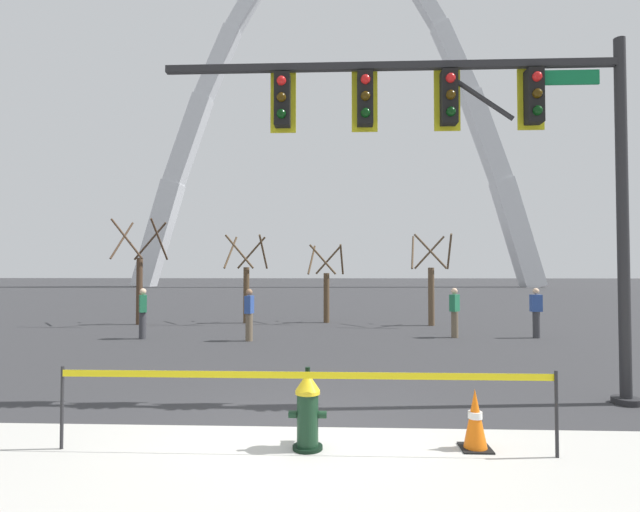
# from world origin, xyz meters

# --- Properties ---
(ground_plane) EXTENTS (240.00, 240.00, 0.00)m
(ground_plane) POSITION_xyz_m (0.00, 0.00, 0.00)
(ground_plane) COLOR #333335
(fire_hydrant) EXTENTS (0.46, 0.48, 0.99)m
(fire_hydrant) POSITION_xyz_m (0.10, -0.47, 0.47)
(fire_hydrant) COLOR black
(fire_hydrant) RESTS_ON ground
(caution_tape_barrier) EXTENTS (5.89, 0.07, 1.00)m
(caution_tape_barrier) POSITION_xyz_m (0.06, -0.61, 0.70)
(caution_tape_barrier) COLOR #232326
(caution_tape_barrier) RESTS_ON ground
(traffic_cone_by_hydrant) EXTENTS (0.36, 0.36, 0.73)m
(traffic_cone_by_hydrant) POSITION_xyz_m (2.12, -0.40, 0.36)
(traffic_cone_by_hydrant) COLOR black
(traffic_cone_by_hydrant) RESTS_ON ground
(traffic_signal_gantry) EXTENTS (7.82, 0.44, 6.00)m
(traffic_signal_gantry) POSITION_xyz_m (2.74, 1.68, 4.40)
(traffic_signal_gantry) COLOR #232326
(traffic_signal_gantry) RESTS_ON ground
(monument_arch) EXTENTS (53.33, 2.59, 49.01)m
(monument_arch) POSITION_xyz_m (-0.00, 55.51, 21.46)
(monument_arch) COLOR silver
(monument_arch) RESTS_ON ground
(tree_far_left) EXTENTS (1.92, 1.93, 4.17)m
(tree_far_left) POSITION_xyz_m (-7.48, 12.37, 1.85)
(tree_far_left) COLOR #473323
(tree_far_left) RESTS_ON ground
(tree_left_mid) EXTENTS (1.67, 1.68, 3.59)m
(tree_left_mid) POSITION_xyz_m (-3.32, 13.08, 1.59)
(tree_left_mid) COLOR brown
(tree_left_mid) RESTS_ON ground
(tree_center_left) EXTENTS (1.50, 1.51, 3.22)m
(tree_center_left) POSITION_xyz_m (-0.04, 13.36, 1.43)
(tree_center_left) COLOR brown
(tree_center_left) RESTS_ON ground
(tree_center_right) EXTENTS (1.65, 1.66, 3.56)m
(tree_center_right) POSITION_xyz_m (4.09, 12.48, 1.58)
(tree_center_right) COLOR brown
(tree_center_right) RESTS_ON ground
(pedestrian_walking_left) EXTENTS (0.35, 0.22, 1.59)m
(pedestrian_walking_left) POSITION_xyz_m (6.78, 9.19, 0.82)
(pedestrian_walking_left) COLOR #38383D
(pedestrian_walking_left) RESTS_ON ground
(pedestrian_standing_center) EXTENTS (0.34, 0.39, 1.59)m
(pedestrian_standing_center) POSITION_xyz_m (-5.71, 8.50, 0.82)
(pedestrian_standing_center) COLOR #38383D
(pedestrian_standing_center) RESTS_ON ground
(pedestrian_walking_right) EXTENTS (0.25, 0.37, 1.59)m
(pedestrian_walking_right) POSITION_xyz_m (-2.27, 8.19, 0.82)
(pedestrian_walking_right) COLOR brown
(pedestrian_walking_right) RESTS_ON ground
(pedestrian_near_trees) EXTENTS (0.37, 0.39, 1.59)m
(pedestrian_near_trees) POSITION_xyz_m (4.19, 9.18, 0.82)
(pedestrian_near_trees) COLOR brown
(pedestrian_near_trees) RESTS_ON ground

